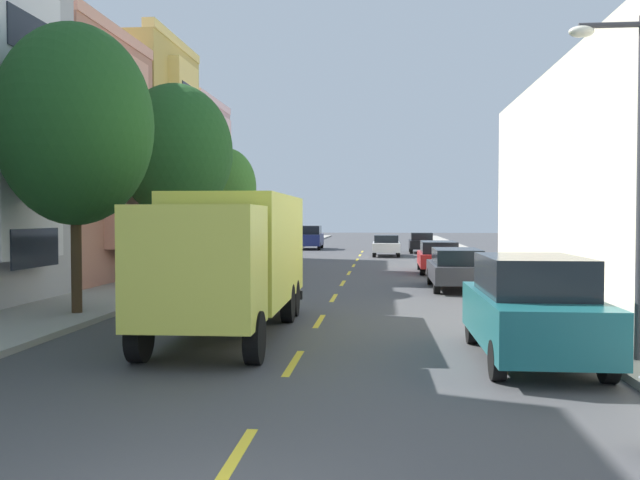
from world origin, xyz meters
The scene contains 18 objects.
ground_plane centered at (0.00, 30.00, 0.00)m, with size 160.00×160.00×0.00m, color #424244.
sidewalk_left centered at (-7.10, 28.00, 0.07)m, with size 3.20×120.00×0.14m, color #A39E93.
sidewalk_right centered at (7.10, 28.00, 0.07)m, with size 3.20×120.00×0.14m, color #A39E93.
lane_centerline_dashes centered at (0.00, 24.50, 0.00)m, with size 0.14×47.20×0.01m.
townhouse_fourth_mustard centered at (-15.14, 28.71, 5.61)m, with size 13.70×7.57×11.63m.
townhouse_fifth_rose centered at (-14.89, 36.48, 4.77)m, with size 13.20×7.57×9.94m.
street_tree_second centered at (-6.40, 11.99, 5.05)m, with size 4.04×4.04×7.54m.
street_tree_third centered at (-6.40, 20.65, 5.16)m, with size 4.40×4.40×7.65m.
street_tree_farthest centered at (-6.40, 29.31, 4.16)m, with size 3.02×3.02×6.04m.
street_lamp centered at (5.93, 7.20, 3.66)m, with size 1.35×0.28×6.00m.
delivery_box_truck centered at (-1.80, 10.14, 1.83)m, with size 2.53×8.16×3.17m.
parked_hatchback_black centered at (4.39, 45.57, 0.76)m, with size 1.79×4.02×1.50m.
parked_wagon_red centered at (4.21, 27.58, 0.80)m, with size 1.89×4.72×1.50m.
parked_wagon_charcoal centered at (4.25, 20.05, 0.80)m, with size 1.83×4.70×1.50m.
parked_suv_teal centered at (4.33, 7.61, 0.99)m, with size 1.97×4.81×1.93m.
parked_suv_silver centered at (-4.29, 20.68, 0.99)m, with size 1.99×4.82×1.93m.
parked_suv_navy centered at (-4.41, 50.67, 0.99)m, with size 2.05×4.84×1.93m.
moving_white_sedan centered at (1.80, 41.20, 0.75)m, with size 1.80×4.50×1.43m.
Camera 1 is at (1.62, -5.22, 2.65)m, focal length 38.41 mm.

